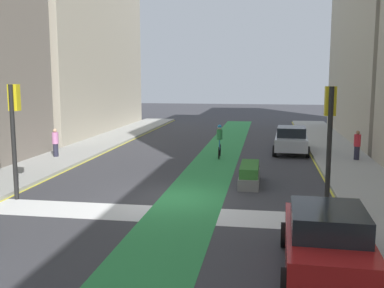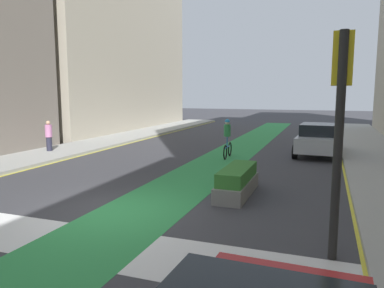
% 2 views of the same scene
% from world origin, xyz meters
% --- Properties ---
extents(ground_plane, '(120.00, 120.00, 0.00)m').
position_xyz_m(ground_plane, '(0.00, 0.00, 0.00)').
color(ground_plane, '#38383D').
extents(bike_lane_paint, '(2.40, 60.00, 0.01)m').
position_xyz_m(bike_lane_paint, '(0.76, 0.00, 0.00)').
color(bike_lane_paint, '#2D8C47').
rests_on(bike_lane_paint, ground_plane).
extents(crosswalk_band, '(12.00, 1.80, 0.01)m').
position_xyz_m(crosswalk_band, '(0.00, -2.00, 0.00)').
color(crosswalk_band, silver).
rests_on(crosswalk_band, ground_plane).
extents(curb_stripe_left, '(0.16, 60.00, 0.01)m').
position_xyz_m(curb_stripe_left, '(-6.00, 0.00, 0.01)').
color(curb_stripe_left, yellow).
rests_on(curb_stripe_left, ground_plane).
extents(curb_stripe_right, '(0.16, 60.00, 0.01)m').
position_xyz_m(curb_stripe_right, '(6.00, 0.00, 0.01)').
color(curb_stripe_right, yellow).
rests_on(curb_stripe_right, ground_plane).
extents(traffic_signal_near_right, '(0.35, 0.52, 4.15)m').
position_xyz_m(traffic_signal_near_right, '(5.43, -0.89, 2.91)').
color(traffic_signal_near_right, black).
rests_on(traffic_signal_near_right, ground_plane).
extents(traffic_signal_near_left, '(0.35, 0.52, 4.19)m').
position_xyz_m(traffic_signal_near_left, '(-5.57, -0.96, 2.94)').
color(traffic_signal_near_left, black).
rests_on(traffic_signal_near_left, ground_plane).
extents(car_silver_right_far, '(2.20, 4.28, 1.57)m').
position_xyz_m(car_silver_right_far, '(4.88, 10.98, 0.80)').
color(car_silver_right_far, '#B2B7BF').
rests_on(car_silver_right_far, ground_plane).
extents(car_red_right_near, '(2.13, 4.25, 1.57)m').
position_xyz_m(car_red_right_near, '(4.81, -5.81, 0.80)').
color(car_red_right_near, '#A51919').
rests_on(car_red_right_near, ground_plane).
extents(cyclist_in_lane, '(0.32, 1.73, 1.86)m').
position_xyz_m(cyclist_in_lane, '(0.89, 8.74, 0.97)').
color(cyclist_in_lane, black).
rests_on(cyclist_in_lane, ground_plane).
extents(pedestrian_sidewalk_right_a, '(0.34, 0.34, 1.53)m').
position_xyz_m(pedestrian_sidewalk_right_a, '(8.13, 8.53, 0.92)').
color(pedestrian_sidewalk_right_a, '#262638').
rests_on(pedestrian_sidewalk_right_a, sidewalk_right).
extents(pedestrian_sidewalk_left_a, '(0.34, 0.34, 1.52)m').
position_xyz_m(pedestrian_sidewalk_left_a, '(-7.89, 6.88, 0.92)').
color(pedestrian_sidewalk_left_a, '#262638').
rests_on(pedestrian_sidewalk_left_a, sidewalk_left).
extents(median_planter, '(0.82, 2.69, 0.85)m').
position_xyz_m(median_planter, '(2.76, 2.67, 0.40)').
color(median_planter, slate).
rests_on(median_planter, ground_plane).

